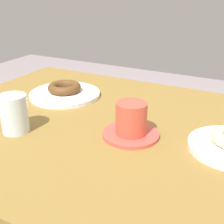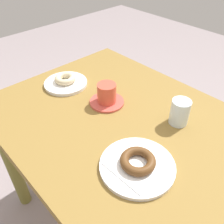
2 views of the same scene
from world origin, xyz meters
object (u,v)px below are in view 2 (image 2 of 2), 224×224
at_px(water_glass, 180,112).
at_px(plate_sugar_ring, 66,83).
at_px(coffee_cup, 107,95).
at_px(donut_sugar_ring, 65,79).
at_px(plate_chocolate_ring, 137,166).
at_px(donut_chocolate_ring, 138,161).

bearing_deg(water_glass, plate_sugar_ring, 17.33).
bearing_deg(coffee_cup, donut_sugar_ring, 10.82).
distance_m(plate_sugar_ring, plate_chocolate_ring, 0.57).
xyz_separation_m(donut_sugar_ring, donut_chocolate_ring, (-0.56, 0.11, -0.00)).
relative_size(donut_chocolate_ring, water_glass, 1.12).
bearing_deg(plate_sugar_ring, donut_chocolate_ring, 168.48).
distance_m(donut_sugar_ring, coffee_cup, 0.24).
distance_m(plate_chocolate_ring, coffee_cup, 0.36).
distance_m(donut_sugar_ring, donut_chocolate_ring, 0.57).
distance_m(water_glass, coffee_cup, 0.30).
relative_size(donut_sugar_ring, coffee_cup, 0.67).
distance_m(donut_chocolate_ring, coffee_cup, 0.36).
relative_size(donut_sugar_ring, donut_chocolate_ring, 0.87).
bearing_deg(donut_sugar_ring, plate_chocolate_ring, 168.48).
bearing_deg(plate_sugar_ring, coffee_cup, -169.18).
relative_size(donut_sugar_ring, water_glass, 0.98).
bearing_deg(water_glass, donut_sugar_ring, 17.33).
bearing_deg(plate_chocolate_ring, water_glass, -81.55).
xyz_separation_m(donut_sugar_ring, water_glass, (-0.52, -0.16, 0.02)).
distance_m(plate_sugar_ring, coffee_cup, 0.24).
relative_size(donut_chocolate_ring, coffee_cup, 0.77).
bearing_deg(coffee_cup, plate_chocolate_ring, 153.58).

